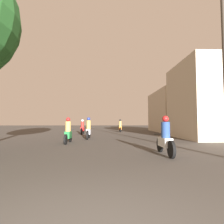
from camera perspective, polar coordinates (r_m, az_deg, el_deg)
The scene contains 7 objects.
motorcycle_white at distance 7.01m, azimuth 16.96°, elevation -8.49°, with size 0.60×1.91×1.49m.
motorcycle_green at distance 10.70m, azimuth -14.12°, elevation -6.55°, with size 0.60×1.87×1.52m.
motorcycle_silver at distance 13.21m, azimuth -7.65°, elevation -5.87°, with size 0.60×2.08×1.59m.
motorcycle_red at distance 18.04m, azimuth -9.62°, elevation -5.25°, with size 0.60×2.09×1.51m.
motorcycle_orange at distance 21.91m, azimuth 2.69°, elevation -4.87°, with size 0.60×2.04×1.58m.
building_right_near at distance 15.84m, azimuth 30.87°, elevation 3.21°, with size 5.91×5.44×5.81m.
building_right_far at distance 23.59m, azimuth 20.22°, elevation 0.10°, with size 5.34×7.73×5.08m.
Camera 1 is at (0.17, -1.42, 1.26)m, focal length 28.00 mm.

